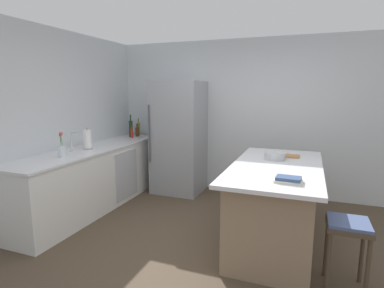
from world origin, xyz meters
TOP-DOWN VIEW (x-y plane):
  - ground_plane at (0.00, 0.00)m, footprint 7.20×7.20m
  - wall_rear at (0.00, 2.25)m, footprint 6.00×0.10m
  - wall_left at (-2.45, 0.00)m, footprint 0.10×6.00m
  - counter_run_left at (-2.07, 0.67)m, footprint 0.69×2.89m
  - kitchen_island at (0.59, 0.49)m, footprint 0.97×1.96m
  - refrigerator at (-1.18, 1.84)m, footprint 0.81×0.76m
  - bar_stool at (1.28, -0.17)m, footprint 0.36×0.36m
  - sink_faucet at (-2.12, 0.31)m, footprint 0.15×0.05m
  - flower_vase at (-2.01, -0.01)m, footprint 0.09×0.09m
  - paper_towel_roll at (-2.08, 0.57)m, footprint 0.14×0.14m
  - olive_oil_bottle at (-2.07, 2.00)m, footprint 0.05×0.05m
  - syrup_bottle at (-2.05, 1.91)m, footprint 0.06×0.06m
  - wine_bottle at (-2.12, 1.81)m, footprint 0.07×0.07m
  - hot_sauce_bottle at (-2.04, 1.71)m, footprint 0.04×0.04m
  - cookbook_stack at (0.76, -0.15)m, footprint 0.25×0.17m
  - mixing_bowl at (0.54, 0.78)m, footprint 0.25×0.25m
  - cutting_board at (0.67, 1.02)m, footprint 0.31×0.19m

SIDE VIEW (x-z plane):
  - ground_plane at x=0.00m, z-range 0.00..0.00m
  - counter_run_left at x=-2.07m, z-range 0.00..0.92m
  - kitchen_island at x=0.59m, z-range 0.01..0.93m
  - bar_stool at x=1.28m, z-range 0.20..0.84m
  - cutting_board at x=0.67m, z-range 0.92..0.94m
  - cookbook_stack at x=0.76m, z-range 0.92..0.98m
  - refrigerator at x=-1.18m, z-range 0.00..1.91m
  - mixing_bowl at x=0.54m, z-range 0.92..1.01m
  - hot_sauce_bottle at x=-2.04m, z-range 0.89..1.11m
  - syrup_bottle at x=-2.05m, z-range 0.89..1.12m
  - flower_vase at x=-2.01m, z-range 0.85..1.18m
  - olive_oil_bottle at x=-2.07m, z-range 0.88..1.20m
  - paper_towel_roll at x=-2.08m, z-range 0.89..1.21m
  - wine_bottle at x=-2.12m, z-range 0.87..1.28m
  - sink_faucet at x=-2.12m, z-range 0.92..1.22m
  - wall_rear at x=0.00m, z-range 0.00..2.60m
  - wall_left at x=-2.45m, z-range 0.00..2.60m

